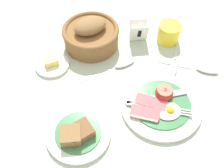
{
  "coord_description": "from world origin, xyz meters",
  "views": [
    {
      "loc": [
        -0.16,
        -0.37,
        0.64
      ],
      "look_at": [
        -0.05,
        0.1,
        0.02
      ],
      "focal_mm": 42.0,
      "sensor_mm": 36.0,
      "label": 1
    }
  ],
  "objects_px": {
    "bread_plate": "(78,133)",
    "teaspoon_near_cup": "(174,63)",
    "butter_dish": "(52,64)",
    "teaspoon_by_saucer": "(117,66)",
    "number_card": "(139,32)",
    "teaspoon_stray": "(199,69)",
    "bread_basket": "(91,35)",
    "sugar_cup": "(169,32)",
    "breakfast_plate": "(160,104)"
  },
  "relations": [
    {
      "from": "teaspoon_by_saucer",
      "to": "number_card",
      "type": "bearing_deg",
      "value": 34.05
    },
    {
      "from": "butter_dish",
      "to": "number_card",
      "type": "distance_m",
      "value": 0.31
    },
    {
      "from": "breakfast_plate",
      "to": "bread_plate",
      "type": "relative_size",
      "value": 1.35
    },
    {
      "from": "number_card",
      "to": "teaspoon_stray",
      "type": "relative_size",
      "value": 0.42
    },
    {
      "from": "teaspoon_by_saucer",
      "to": "teaspoon_stray",
      "type": "height_order",
      "value": "same"
    },
    {
      "from": "number_card",
      "to": "teaspoon_by_saucer",
      "type": "xyz_separation_m",
      "value": [
        -0.1,
        -0.11,
        -0.03
      ]
    },
    {
      "from": "breakfast_plate",
      "to": "number_card",
      "type": "xyz_separation_m",
      "value": [
        0.02,
        0.28,
        0.03
      ]
    },
    {
      "from": "teaspoon_by_saucer",
      "to": "sugar_cup",
      "type": "bearing_deg",
      "value": 9.85
    },
    {
      "from": "butter_dish",
      "to": "teaspoon_by_saucer",
      "type": "relative_size",
      "value": 0.57
    },
    {
      "from": "teaspoon_stray",
      "to": "teaspoon_near_cup",
      "type": "bearing_deg",
      "value": -179.58
    },
    {
      "from": "breakfast_plate",
      "to": "butter_dish",
      "type": "bearing_deg",
      "value": 142.12
    },
    {
      "from": "bread_plate",
      "to": "teaspoon_near_cup",
      "type": "xyz_separation_m",
      "value": [
        0.34,
        0.18,
        -0.01
      ]
    },
    {
      "from": "bread_plate",
      "to": "sugar_cup",
      "type": "bearing_deg",
      "value": 39.27
    },
    {
      "from": "breakfast_plate",
      "to": "teaspoon_near_cup",
      "type": "xyz_separation_m",
      "value": [
        0.1,
        0.14,
        -0.01
      ]
    },
    {
      "from": "bread_plate",
      "to": "number_card",
      "type": "xyz_separation_m",
      "value": [
        0.26,
        0.32,
        0.02
      ]
    },
    {
      "from": "bread_basket",
      "to": "butter_dish",
      "type": "height_order",
      "value": "bread_basket"
    },
    {
      "from": "breakfast_plate",
      "to": "sugar_cup",
      "type": "relative_size",
      "value": 3.06
    },
    {
      "from": "bread_basket",
      "to": "teaspoon_by_saucer",
      "type": "xyz_separation_m",
      "value": [
        0.06,
        -0.13,
        -0.04
      ]
    },
    {
      "from": "breakfast_plate",
      "to": "teaspoon_near_cup",
      "type": "relative_size",
      "value": 1.32
    },
    {
      "from": "sugar_cup",
      "to": "number_card",
      "type": "xyz_separation_m",
      "value": [
        -0.1,
        0.02,
        0.0
      ]
    },
    {
      "from": "breakfast_plate",
      "to": "teaspoon_stray",
      "type": "distance_m",
      "value": 0.2
    },
    {
      "from": "number_card",
      "to": "teaspoon_near_cup",
      "type": "distance_m",
      "value": 0.16
    },
    {
      "from": "bread_plate",
      "to": "teaspoon_by_saucer",
      "type": "bearing_deg",
      "value": 53.01
    },
    {
      "from": "bread_plate",
      "to": "number_card",
      "type": "distance_m",
      "value": 0.41
    },
    {
      "from": "bread_plate",
      "to": "butter_dish",
      "type": "distance_m",
      "value": 0.27
    },
    {
      "from": "butter_dish",
      "to": "bread_basket",
      "type": "bearing_deg",
      "value": 26.47
    },
    {
      "from": "butter_dish",
      "to": "number_card",
      "type": "relative_size",
      "value": 1.5
    },
    {
      "from": "butter_dish",
      "to": "teaspoon_near_cup",
      "type": "distance_m",
      "value": 0.4
    },
    {
      "from": "breakfast_plate",
      "to": "teaspoon_by_saucer",
      "type": "xyz_separation_m",
      "value": [
        -0.09,
        0.17,
        -0.01
      ]
    },
    {
      "from": "bread_plate",
      "to": "number_card",
      "type": "relative_size",
      "value": 2.36
    },
    {
      "from": "sugar_cup",
      "to": "teaspoon_stray",
      "type": "relative_size",
      "value": 0.43
    },
    {
      "from": "bread_basket",
      "to": "sugar_cup",
      "type": "bearing_deg",
      "value": -8.8
    },
    {
      "from": "bread_basket",
      "to": "teaspoon_near_cup",
      "type": "xyz_separation_m",
      "value": [
        0.24,
        -0.16,
        -0.04
      ]
    },
    {
      "from": "bread_plate",
      "to": "teaspoon_stray",
      "type": "xyz_separation_m",
      "value": [
        0.41,
        0.14,
        -0.01
      ]
    },
    {
      "from": "bread_basket",
      "to": "number_card",
      "type": "relative_size",
      "value": 2.59
    },
    {
      "from": "sugar_cup",
      "to": "teaspoon_near_cup",
      "type": "distance_m",
      "value": 0.12
    },
    {
      "from": "butter_dish",
      "to": "teaspoon_stray",
      "type": "relative_size",
      "value": 0.62
    },
    {
      "from": "sugar_cup",
      "to": "teaspoon_near_cup",
      "type": "relative_size",
      "value": 0.43
    },
    {
      "from": "sugar_cup",
      "to": "teaspoon_near_cup",
      "type": "bearing_deg",
      "value": -99.79
    },
    {
      "from": "sugar_cup",
      "to": "teaspoon_stray",
      "type": "xyz_separation_m",
      "value": [
        0.05,
        -0.15,
        -0.03
      ]
    },
    {
      "from": "breakfast_plate",
      "to": "teaspoon_stray",
      "type": "relative_size",
      "value": 1.32
    },
    {
      "from": "sugar_cup",
      "to": "bread_plate",
      "type": "bearing_deg",
      "value": -140.73
    },
    {
      "from": "breakfast_plate",
      "to": "number_card",
      "type": "height_order",
      "value": "number_card"
    },
    {
      "from": "teaspoon_by_saucer",
      "to": "butter_dish",
      "type": "bearing_deg",
      "value": 151.92
    },
    {
      "from": "teaspoon_by_saucer",
      "to": "teaspoon_stray",
      "type": "distance_m",
      "value": 0.26
    },
    {
      "from": "butter_dish",
      "to": "breakfast_plate",
      "type": "bearing_deg",
      "value": -37.88
    },
    {
      "from": "bread_plate",
      "to": "teaspoon_by_saucer",
      "type": "xyz_separation_m",
      "value": [
        0.16,
        0.21,
        -0.01
      ]
    },
    {
      "from": "bread_plate",
      "to": "sugar_cup",
      "type": "xyz_separation_m",
      "value": [
        0.36,
        0.3,
        0.02
      ]
    },
    {
      "from": "breakfast_plate",
      "to": "number_card",
      "type": "distance_m",
      "value": 0.28
    },
    {
      "from": "teaspoon_near_cup",
      "to": "butter_dish",
      "type": "bearing_deg",
      "value": -72.97
    }
  ]
}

